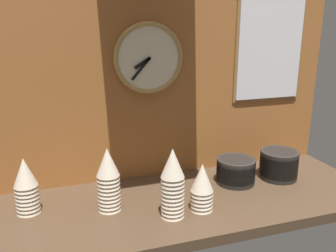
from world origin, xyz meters
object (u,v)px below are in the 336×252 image
(cup_stack_center, at_px, (173,183))
(wall_clock, at_px, (149,58))
(cup_stack_far_left, at_px, (26,186))
(cup_stack_center_right, at_px, (202,187))
(bowl_stack_right, at_px, (236,170))
(cup_stack_center_left, at_px, (108,179))
(menu_board, at_px, (271,33))
(bowl_stack_far_right, at_px, (279,164))

(cup_stack_center, relative_size, wall_clock, 0.87)
(cup_stack_far_left, distance_m, cup_stack_center, 0.52)
(cup_stack_far_left, distance_m, wall_clock, 0.68)
(cup_stack_center_right, distance_m, bowl_stack_right, 0.29)
(bowl_stack_right, bearing_deg, cup_stack_center_right, -143.95)
(cup_stack_center_left, bearing_deg, menu_board, 16.74)
(cup_stack_center, relative_size, cup_stack_center_left, 1.06)
(cup_stack_center_left, distance_m, bowl_stack_far_right, 0.76)
(cup_stack_center, bearing_deg, menu_board, 31.33)
(cup_stack_far_left, bearing_deg, menu_board, 9.13)
(cup_stack_center_right, bearing_deg, bowl_stack_right, 36.05)
(cup_stack_center, distance_m, bowl_stack_right, 0.40)
(cup_stack_far_left, bearing_deg, bowl_stack_right, -0.49)
(cup_stack_far_left, height_order, wall_clock, wall_clock)
(cup_stack_far_left, xyz_separation_m, bowl_stack_far_right, (1.04, -0.02, -0.04))
(cup_stack_center_right, bearing_deg, bowl_stack_far_right, 19.46)
(cup_stack_center_left, distance_m, bowl_stack_right, 0.56)
(cup_stack_center, relative_size, bowl_stack_far_right, 1.54)
(cup_stack_far_left, xyz_separation_m, cup_stack_center_right, (0.61, -0.18, -0.02))
(bowl_stack_right, height_order, menu_board, menu_board)
(menu_board, bearing_deg, cup_stack_center_right, -143.65)
(cup_stack_center_left, relative_size, wall_clock, 0.82)
(cup_stack_center_left, height_order, wall_clock, wall_clock)
(cup_stack_center, height_order, wall_clock, wall_clock)
(cup_stack_center, bearing_deg, cup_stack_far_left, 159.16)
(cup_stack_center, height_order, cup_stack_center_left, cup_stack_center)
(cup_stack_center, bearing_deg, bowl_stack_right, 27.23)
(cup_stack_far_left, height_order, cup_stack_center, cup_stack_center)
(bowl_stack_far_right, distance_m, menu_board, 0.59)
(bowl_stack_right, xyz_separation_m, wall_clock, (-0.33, 0.17, 0.47))
(bowl_stack_right, height_order, wall_clock, wall_clock)
(cup_stack_center_right, xyz_separation_m, wall_clock, (-0.10, 0.34, 0.43))
(cup_stack_center_left, relative_size, bowl_stack_far_right, 1.45)
(cup_stack_center, bearing_deg, cup_stack_center_left, 149.76)
(cup_stack_center_right, distance_m, wall_clock, 0.56)
(cup_stack_center_right, distance_m, cup_stack_center_left, 0.34)
(bowl_stack_right, relative_size, wall_clock, 0.57)
(cup_stack_center, xyz_separation_m, bowl_stack_far_right, (0.55, 0.16, -0.06))
(cup_stack_center_right, relative_size, bowl_stack_far_right, 1.08)
(cup_stack_far_left, relative_size, bowl_stack_far_right, 1.26)
(bowl_stack_right, bearing_deg, cup_stack_center_left, -173.91)
(cup_stack_center_right, xyz_separation_m, cup_stack_center, (-0.12, -0.01, 0.04))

